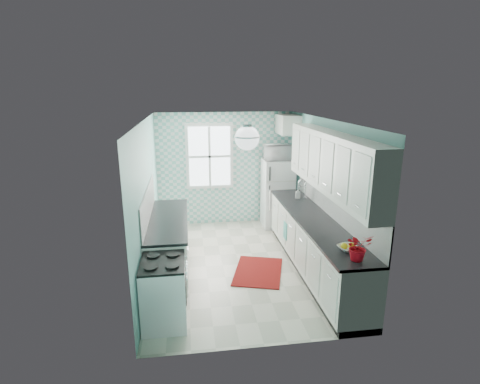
{
  "coord_description": "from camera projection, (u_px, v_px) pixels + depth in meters",
  "views": [
    {
      "loc": [
        -0.84,
        -5.94,
        2.99
      ],
      "look_at": [
        0.05,
        0.25,
        1.25
      ],
      "focal_mm": 28.0,
      "sensor_mm": 36.0,
      "label": 1
    }
  ],
  "objects": [
    {
      "name": "window",
      "position": [
        210.0,
        156.0,
        8.18
      ],
      "size": [
        1.04,
        0.05,
        1.44
      ],
      "color": "white",
      "rests_on": "wall_back"
    },
    {
      "name": "soap_bottle",
      "position": [
        298.0,
        193.0,
        7.2
      ],
      "size": [
        0.1,
        0.1,
        0.19
      ],
      "primitive_type": "imported",
      "rotation": [
        0.0,
        0.0,
        -0.2
      ],
      "color": "#8B9DAC",
      "rests_on": "countertop_right"
    },
    {
      "name": "fruit_bowl",
      "position": [
        348.0,
        248.0,
        4.89
      ],
      "size": [
        0.31,
        0.31,
        0.06
      ],
      "primitive_type": "imported",
      "rotation": [
        0.0,
        0.0,
        0.29
      ],
      "color": "silver",
      "rests_on": "countertop_right"
    },
    {
      "name": "ceiling",
      "position": [
        239.0,
        120.0,
        5.91
      ],
      "size": [
        3.0,
        4.4,
        0.02
      ],
      "primitive_type": "cube",
      "color": "white",
      "rests_on": "wall_back"
    },
    {
      "name": "base_cabinets_right",
      "position": [
        314.0,
        246.0,
        6.24
      ],
      "size": [
        0.6,
        3.6,
        0.9
      ],
      "primitive_type": "cube",
      "color": "white",
      "rests_on": "floor"
    },
    {
      "name": "potted_plant",
      "position": [
        358.0,
        247.0,
        4.58
      ],
      "size": [
        0.34,
        0.3,
        0.35
      ],
      "primitive_type": "imported",
      "rotation": [
        0.0,
        0.0,
        0.1
      ],
      "color": "#A3210E",
      "rests_on": "countertop_right"
    },
    {
      "name": "countertop_right",
      "position": [
        314.0,
        219.0,
        6.11
      ],
      "size": [
        0.63,
        3.6,
        0.04
      ],
      "primitive_type": "cube",
      "color": "black",
      "rests_on": "base_cabinets_right"
    },
    {
      "name": "upper_cabinet_fridge",
      "position": [
        288.0,
        124.0,
        7.9
      ],
      "size": [
        0.4,
        0.74,
        0.4
      ],
      "primitive_type": "cube",
      "color": "silver",
      "rests_on": "wall_right"
    },
    {
      "name": "wall_left",
      "position": [
        147.0,
        200.0,
        6.04
      ],
      "size": [
        0.02,
        4.4,
        2.5
      ],
      "primitive_type": "cube",
      "color": "#76BCB3",
      "rests_on": "floor"
    },
    {
      "name": "rug",
      "position": [
        258.0,
        271.0,
        6.3
      ],
      "size": [
        1.04,
        1.26,
        0.02
      ],
      "primitive_type": "cube",
      "rotation": [
        0.0,
        0.0,
        -0.29
      ],
      "color": "maroon",
      "rests_on": "floor"
    },
    {
      "name": "wall_right",
      "position": [
        326.0,
        193.0,
        6.45
      ],
      "size": [
        0.02,
        4.4,
        2.5
      ],
      "primitive_type": "cube",
      "color": "#76BCB3",
      "rests_on": "floor"
    },
    {
      "name": "dish_towel",
      "position": [
        285.0,
        231.0,
        6.83
      ],
      "size": [
        0.03,
        0.21,
        0.32
      ],
      "primitive_type": "cube",
      "rotation": [
        0.0,
        0.0,
        -0.07
      ],
      "color": "#589D88",
      "rests_on": "base_cabinets_right"
    },
    {
      "name": "wall_back",
      "position": [
        225.0,
        169.0,
        8.35
      ],
      "size": [
        3.0,
        0.02,
        2.5
      ],
      "primitive_type": "cube",
      "color": "#76BCB3",
      "rests_on": "floor"
    },
    {
      "name": "wall_front",
      "position": [
        267.0,
        251.0,
        4.14
      ],
      "size": [
        3.0,
        0.02,
        2.5
      ],
      "primitive_type": "cube",
      "color": "#76BCB3",
      "rests_on": "floor"
    },
    {
      "name": "backsplash_right",
      "position": [
        333.0,
        202.0,
        6.08
      ],
      "size": [
        0.02,
        3.6,
        0.51
      ],
      "primitive_type": "cube",
      "color": "white",
      "rests_on": "wall_right"
    },
    {
      "name": "floor",
      "position": [
        239.0,
        265.0,
        6.58
      ],
      "size": [
        3.0,
        4.4,
        0.02
      ],
      "primitive_type": "cube",
      "color": "beige",
      "rests_on": "ground"
    },
    {
      "name": "stove",
      "position": [
        164.0,
        291.0,
        4.86
      ],
      "size": [
        0.57,
        0.71,
        0.85
      ],
      "rotation": [
        0.0,
        0.0,
        0.06
      ],
      "color": "silver",
      "rests_on": "floor"
    },
    {
      "name": "sink",
      "position": [
        297.0,
        200.0,
        7.12
      ],
      "size": [
        0.44,
        0.37,
        0.53
      ],
      "rotation": [
        0.0,
        0.0,
        0.05
      ],
      "color": "silver",
      "rests_on": "countertop_right"
    },
    {
      "name": "countertop_left",
      "position": [
        168.0,
        220.0,
        6.1
      ],
      "size": [
        0.63,
        2.15,
        0.04
      ],
      "primitive_type": "cube",
      "color": "black",
      "rests_on": "base_cabinets_left"
    },
    {
      "name": "upper_cabinets_right",
      "position": [
        332.0,
        162.0,
        5.68
      ],
      "size": [
        0.33,
        3.2,
        0.9
      ],
      "primitive_type": "cube",
      "color": "silver",
      "rests_on": "wall_right"
    },
    {
      "name": "accent_wall",
      "position": [
        225.0,
        169.0,
        8.33
      ],
      "size": [
        3.0,
        0.01,
        2.5
      ],
      "primitive_type": "cube",
      "color": "#73C0B5",
      "rests_on": "wall_back"
    },
    {
      "name": "ceiling_light",
      "position": [
        247.0,
        138.0,
        5.2
      ],
      "size": [
        0.34,
        0.34,
        0.35
      ],
      "color": "silver",
      "rests_on": "ceiling"
    },
    {
      "name": "microwave",
      "position": [
        279.0,
        152.0,
        8.02
      ],
      "size": [
        0.58,
        0.4,
        0.32
      ],
      "primitive_type": "imported",
      "rotation": [
        0.0,
        0.0,
        3.15
      ],
      "color": "white",
      "rests_on": "fridge"
    },
    {
      "name": "backsplash_left",
      "position": [
        148.0,
        204.0,
        5.99
      ],
      "size": [
        0.02,
        2.15,
        0.51
      ],
      "primitive_type": "cube",
      "color": "white",
      "rests_on": "wall_left"
    },
    {
      "name": "fridge",
      "position": [
        277.0,
        193.0,
        8.26
      ],
      "size": [
        0.65,
        0.65,
        1.5
      ],
      "rotation": [
        0.0,
        0.0,
        0.05
      ],
      "color": "white",
      "rests_on": "floor"
    },
    {
      "name": "base_cabinets_left",
      "position": [
        169.0,
        246.0,
        6.22
      ],
      "size": [
        0.6,
        2.15,
        0.9
      ],
      "primitive_type": "cube",
      "color": "white",
      "rests_on": "floor"
    }
  ]
}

